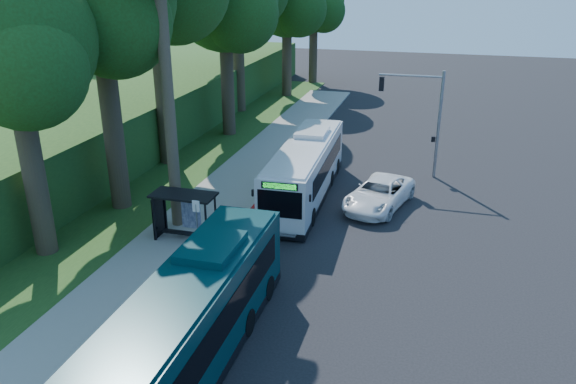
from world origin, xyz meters
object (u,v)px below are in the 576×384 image
(bus_shelter, at_px, (181,206))
(teal_bus, at_px, (191,320))
(white_bus, at_px, (306,169))
(pickup, at_px, (379,194))

(bus_shelter, xyz_separation_m, teal_bus, (4.66, -8.91, 0.04))
(white_bus, distance_m, pickup, 4.61)
(bus_shelter, distance_m, white_bus, 8.62)
(white_bus, bearing_deg, pickup, -7.44)
(white_bus, xyz_separation_m, teal_bus, (0.00, -16.17, 0.06))
(bus_shelter, height_order, white_bus, white_bus)
(bus_shelter, bearing_deg, white_bus, 57.35)
(white_bus, relative_size, teal_bus, 0.97)
(bus_shelter, distance_m, teal_bus, 10.06)
(pickup, bearing_deg, white_bus, -170.97)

